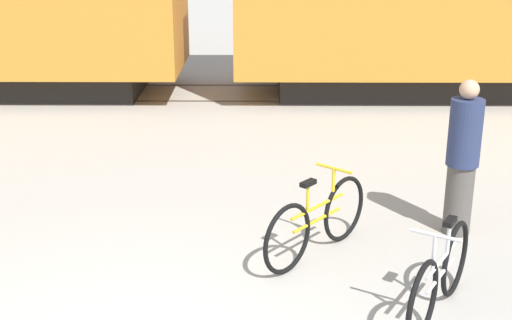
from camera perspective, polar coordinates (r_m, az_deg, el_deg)
The scene contains 5 objects.
rail_near at distance 14.34m, azimuth -3.89°, elevation 4.72°, with size 59.67×0.07×0.01m, color #4C4238.
rail_far at distance 15.73m, azimuth -3.51°, elevation 6.01°, with size 59.67×0.07×0.01m, color #4C4238.
bicycle_silver at distance 6.80m, azimuth 14.49°, elevation -9.06°, with size 0.92×1.49×0.94m.
bicycle_yellow at distance 7.73m, azimuth 4.92°, elevation -4.91°, with size 1.19×1.41×0.94m.
person_in_navy at distance 8.41m, azimuth 16.20°, elevation 0.11°, with size 0.37×0.37×1.82m.
Camera 1 is at (1.08, -4.87, 3.52)m, focal length 50.00 mm.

